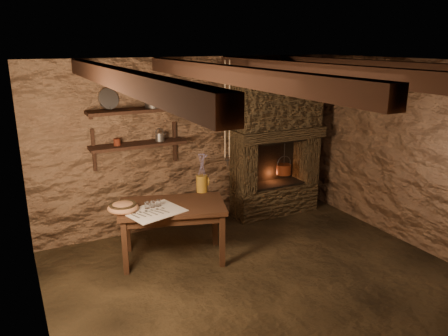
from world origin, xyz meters
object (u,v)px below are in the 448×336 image
wooden_bowl (123,208)px  iron_stockpot (154,101)px  stoneware_jug (202,176)px  red_pot (284,169)px  work_table (173,230)px

wooden_bowl → iron_stockpot: iron_stockpot is taller
stoneware_jug → wooden_bowl: (-1.09, -0.21, -0.17)m
stoneware_jug → red_pot: (1.56, 0.42, -0.22)m
work_table → wooden_bowl: wooden_bowl is taller
work_table → wooden_bowl: bearing=-167.2°
work_table → wooden_bowl: 0.69m
work_table → iron_stockpot: bearing=101.6°
work_table → stoneware_jug: bearing=44.4°
stoneware_jug → iron_stockpot: (-0.43, 0.54, 0.93)m
wooden_bowl → iron_stockpot: 1.49m
wooden_bowl → red_pot: 2.73m
work_table → red_pot: (2.08, 0.68, 0.32)m
iron_stockpot → stoneware_jug: bearing=-51.2°
work_table → wooden_bowl: size_ratio=3.92×
wooden_bowl → stoneware_jug: bearing=11.0°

